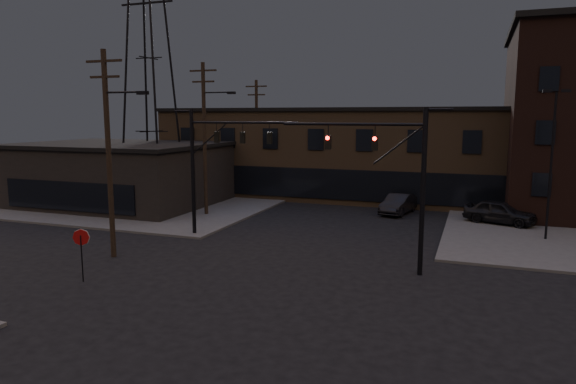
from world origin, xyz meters
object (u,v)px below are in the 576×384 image
object	(u,v)px
traffic_signal_far	(211,158)
car_crossing	(398,204)
traffic_signal_near	(399,172)
parked_car_lot_a	(500,212)
stop_sign	(81,243)

from	to	relation	value
traffic_signal_far	car_crossing	distance (m)	16.12
traffic_signal_near	parked_car_lot_a	distance (m)	14.95
traffic_signal_near	traffic_signal_far	world-z (taller)	same
traffic_signal_near	traffic_signal_far	size ratio (longest dim) A/B	1.00
stop_sign	parked_car_lot_a	size ratio (longest dim) A/B	0.52
stop_sign	car_crossing	bearing A→B (deg)	62.91
stop_sign	parked_car_lot_a	bearing A→B (deg)	47.15
traffic_signal_near	car_crossing	xyz separation A→B (m)	(-2.13, 15.46, -4.16)
traffic_signal_far	parked_car_lot_a	bearing A→B (deg)	30.05
traffic_signal_near	traffic_signal_far	xyz separation A→B (m)	(-12.07, 3.50, 0.08)
parked_car_lot_a	car_crossing	size ratio (longest dim) A/B	1.02
traffic_signal_far	parked_car_lot_a	world-z (taller)	traffic_signal_far
stop_sign	car_crossing	world-z (taller)	stop_sign
stop_sign	parked_car_lot_a	distance (m)	27.22
traffic_signal_far	parked_car_lot_a	xyz separation A→B (m)	(17.22, 9.96, -4.05)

